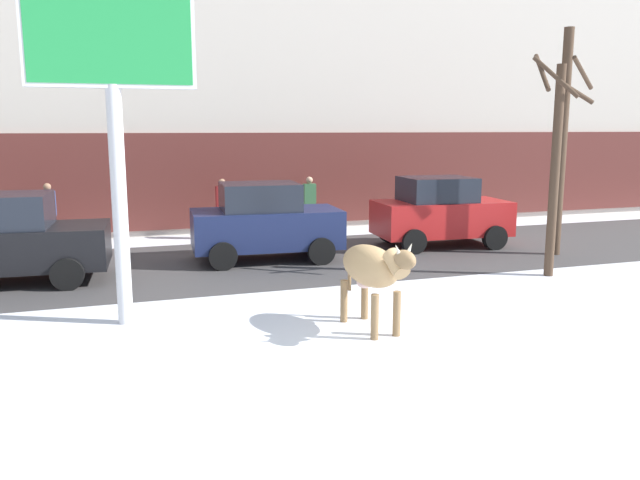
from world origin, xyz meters
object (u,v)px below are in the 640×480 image
object	(u,v)px
car_red_hatchback	(440,212)
bare_tree_right_lot	(561,139)
billboard	(111,49)
cow_tan	(372,268)
pedestrian_by_cars	(309,205)
pedestrian_near_billboard	(49,216)
bare_tree_left_lot	(556,164)
pedestrian_far_left	(223,209)
car_navy_hatchback	(265,222)

from	to	relation	value
car_red_hatchback	bare_tree_right_lot	xyz separation A→B (m)	(2.19, -1.93, 1.95)
billboard	car_red_hatchback	xyz separation A→B (m)	(8.20, 4.48, -3.39)
cow_tan	pedestrian_by_cars	size ratio (longest dim) A/B	1.12
pedestrian_near_billboard	bare_tree_left_lot	world-z (taller)	bare_tree_left_lot
billboard	bare_tree_left_lot	size ratio (longest dim) A/B	1.22
pedestrian_far_left	bare_tree_left_lot	distance (m)	9.06
car_navy_hatchback	bare_tree_left_lot	bearing A→B (deg)	-33.05
bare_tree_right_lot	pedestrian_near_billboard	bearing A→B (deg)	158.41
pedestrian_by_cars	billboard	bearing A→B (deg)	-126.45
pedestrian_by_cars	car_red_hatchback	bearing A→B (deg)	-45.86
car_navy_hatchback	pedestrian_by_cars	distance (m)	3.81
car_red_hatchback	bare_tree_left_lot	bearing A→B (deg)	-81.96
billboard	pedestrian_by_cars	xyz separation A→B (m)	(5.42, 7.34, -3.43)
pedestrian_near_billboard	bare_tree_left_lot	distance (m)	12.52
pedestrian_near_billboard	pedestrian_far_left	bearing A→B (deg)	0.00
billboard	bare_tree_left_lot	bearing A→B (deg)	4.15
billboard	car_navy_hatchback	xyz separation A→B (m)	(3.32, 4.16, -3.39)
pedestrian_near_billboard	pedestrian_far_left	world-z (taller)	same
pedestrian_near_billboard	cow_tan	bearing A→B (deg)	-58.86
cow_tan	car_red_hatchback	world-z (taller)	car_red_hatchback
cow_tan	car_navy_hatchback	xyz separation A→B (m)	(-0.36, 5.74, -0.07)
car_navy_hatchback	bare_tree_left_lot	world-z (taller)	bare_tree_left_lot
car_red_hatchback	pedestrian_near_billboard	size ratio (longest dim) A/B	2.08
pedestrian_near_billboard	billboard	bearing A→B (deg)	-76.87
billboard	pedestrian_near_billboard	bearing A→B (deg)	103.13
car_red_hatchback	pedestrian_near_billboard	world-z (taller)	car_red_hatchback
car_red_hatchback	pedestrian_by_cars	size ratio (longest dim) A/B	2.08
cow_tan	car_navy_hatchback	distance (m)	5.75
cow_tan	bare_tree_right_lot	world-z (taller)	bare_tree_right_lot
car_navy_hatchback	car_red_hatchback	distance (m)	4.89
car_navy_hatchback	bare_tree_left_lot	distance (m)	6.64
pedestrian_near_billboard	car_navy_hatchback	bearing A→B (deg)	-32.29
billboard	bare_tree_right_lot	xyz separation A→B (m)	(10.39, 2.55, -1.44)
car_red_hatchback	pedestrian_near_billboard	xyz separation A→B (m)	(-9.91, 2.86, -0.05)
car_navy_hatchback	pedestrian_near_billboard	size ratio (longest dim) A/B	2.08
cow_tan	bare_tree_left_lot	bearing A→B (deg)	23.58
cow_tan	pedestrian_far_left	world-z (taller)	pedestrian_far_left
car_red_hatchback	bare_tree_left_lot	xyz separation A→B (m)	(0.54, -3.85, 1.47)
cow_tan	car_red_hatchback	bearing A→B (deg)	53.26
bare_tree_right_lot	pedestrian_far_left	bearing A→B (deg)	147.59
pedestrian_by_cars	bare_tree_left_lot	xyz separation A→B (m)	(3.32, -6.71, 1.52)
car_red_hatchback	pedestrian_near_billboard	distance (m)	10.32
pedestrian_by_cars	bare_tree_right_lot	bearing A→B (deg)	-43.98
pedestrian_by_cars	pedestrian_far_left	distance (m)	2.58
cow_tan	pedestrian_near_billboard	distance (m)	10.42
car_navy_hatchback	pedestrian_by_cars	bearing A→B (deg)	56.51
cow_tan	car_navy_hatchback	size ratio (longest dim) A/B	0.54
bare_tree_right_lot	billboard	bearing A→B (deg)	-166.18
car_red_hatchback	car_navy_hatchback	bearing A→B (deg)	-176.25
pedestrian_near_billboard	bare_tree_right_lot	distance (m)	13.17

